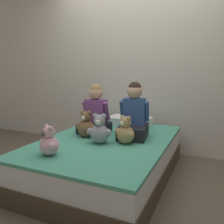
{
  "coord_description": "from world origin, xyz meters",
  "views": [
    {
      "loc": [
        1.08,
        -2.24,
        1.18
      ],
      "look_at": [
        0.0,
        0.15,
        0.71
      ],
      "focal_mm": 38.0,
      "sensor_mm": 36.0,
      "label": 1
    }
  ],
  "objects": [
    {
      "name": "teddy_bear_held_by_left_child",
      "position": [
        -0.25,
        -0.0,
        0.55
      ],
      "size": [
        0.25,
        0.19,
        0.3
      ],
      "rotation": [
        0.0,
        0.0,
        -0.02
      ],
      "color": "brown",
      "rests_on": "bed"
    },
    {
      "name": "ground_plane",
      "position": [
        0.0,
        0.0,
        0.0
      ],
      "size": [
        14.0,
        14.0,
        0.0
      ],
      "primitive_type": "plane",
      "color": "brown"
    },
    {
      "name": "child_on_right",
      "position": [
        0.23,
        0.23,
        0.67
      ],
      "size": [
        0.36,
        0.44,
        0.62
      ],
      "rotation": [
        0.0,
        0.0,
        0.15
      ],
      "color": "black",
      "rests_on": "bed"
    },
    {
      "name": "child_on_left",
      "position": [
        -0.26,
        0.23,
        0.67
      ],
      "size": [
        0.34,
        0.32,
        0.58
      ],
      "rotation": [
        0.0,
        0.0,
        0.02
      ],
      "color": "black",
      "rests_on": "bed"
    },
    {
      "name": "pillow_at_headboard",
      "position": [
        0.0,
        0.75,
        0.48
      ],
      "size": [
        0.57,
        0.33,
        0.11
      ],
      "color": "white",
      "rests_on": "bed"
    },
    {
      "name": "bed",
      "position": [
        0.0,
        0.0,
        0.21
      ],
      "size": [
        1.31,
        1.88,
        0.43
      ],
      "color": "#473828",
      "rests_on": "ground_plane"
    },
    {
      "name": "teddy_bear_at_foot_of_bed",
      "position": [
        -0.26,
        -0.64,
        0.54
      ],
      "size": [
        0.21,
        0.17,
        0.27
      ],
      "rotation": [
        0.0,
        0.0,
        -0.43
      ],
      "color": "#DBA3B2",
      "rests_on": "bed"
    },
    {
      "name": "wall_behind_bed",
      "position": [
        0.0,
        1.08,
        1.25
      ],
      "size": [
        8.0,
        0.06,
        2.5
      ],
      "color": "beige",
      "rests_on": "ground_plane"
    },
    {
      "name": "teddy_bear_held_by_right_child",
      "position": [
        0.24,
        -0.05,
        0.55
      ],
      "size": [
        0.23,
        0.18,
        0.29
      ],
      "rotation": [
        0.0,
        0.0,
        -0.35
      ],
      "color": "tan",
      "rests_on": "bed"
    },
    {
      "name": "teddy_bear_between_children",
      "position": [
        -0.01,
        -0.15,
        0.56
      ],
      "size": [
        0.26,
        0.2,
        0.31
      ],
      "rotation": [
        0.0,
        0.0,
        0.2
      ],
      "color": "#939399",
      "rests_on": "bed"
    }
  ]
}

